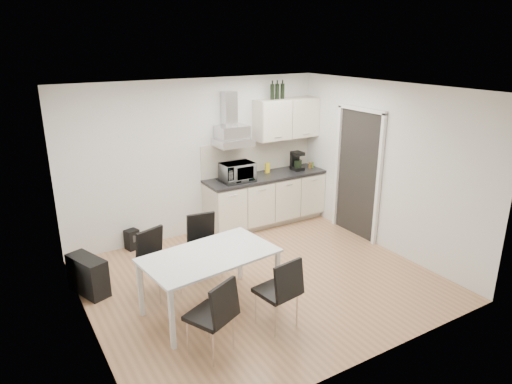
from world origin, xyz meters
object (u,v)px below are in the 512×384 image
chair_far_right (206,247)px  guitar_amp (88,275)px  dining_table (210,260)px  chair_near_left (210,316)px  chair_far_left (161,264)px  kitchenette (266,179)px  chair_near_right (277,292)px  floor_speaker (132,239)px

chair_far_right → guitar_amp: bearing=-6.9°
dining_table → chair_near_left: chair_near_left is taller
chair_far_left → chair_far_right: size_ratio=1.00×
kitchenette → chair_far_right: (-1.77, -1.24, -0.39)m
kitchenette → chair_near_right: kitchenette is taller
chair_near_right → floor_speaker: (-0.83, 2.89, -0.28)m
dining_table → floor_speaker: bearing=91.7°
guitar_amp → floor_speaker: guitar_amp is taller
dining_table → floor_speaker: dining_table is taller
kitchenette → chair_near_left: size_ratio=2.86×
chair_far_left → guitar_amp: chair_far_left is taller
guitar_amp → chair_far_right: bearing=-34.3°
kitchenette → chair_near_right: 3.18m
floor_speaker → chair_near_right: bearing=-91.0°
kitchenette → chair_near_left: 3.72m
chair_far_left → floor_speaker: 1.59m
chair_near_right → guitar_amp: chair_near_right is taller
floor_speaker → chair_near_left: bearing=-107.7°
chair_near_right → chair_far_left: bearing=115.2°
dining_table → chair_far_left: 0.79m
dining_table → chair_far_right: chair_far_right is taller
chair_near_right → floor_speaker: 3.02m
chair_near_left → chair_near_right: size_ratio=1.00×
kitchenette → dining_table: size_ratio=1.52×
chair_near_left → floor_speaker: chair_near_left is taller
chair_near_left → guitar_amp: (-0.85, 1.92, -0.19)m
chair_far_left → floor_speaker: size_ratio=2.74×
chair_near_left → floor_speaker: 2.96m
chair_far_right → chair_near_right: 1.50m
chair_far_left → dining_table: bearing=102.9°
kitchenette → chair_far_left: bearing=-150.6°
kitchenette → chair_near_left: bearing=-131.3°
chair_far_left → guitar_amp: size_ratio=1.34×
chair_far_right → floor_speaker: 1.57m
chair_far_left → chair_near_left: size_ratio=1.00×
kitchenette → dining_table: 2.92m
dining_table → chair_far_right: 0.89m
dining_table → chair_near_right: chair_near_right is taller
kitchenette → dining_table: (-2.08, -2.04, -0.15)m
chair_near_right → guitar_amp: size_ratio=1.34×
chair_far_right → chair_near_left: size_ratio=1.00×
dining_table → chair_far_left: size_ratio=1.88×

